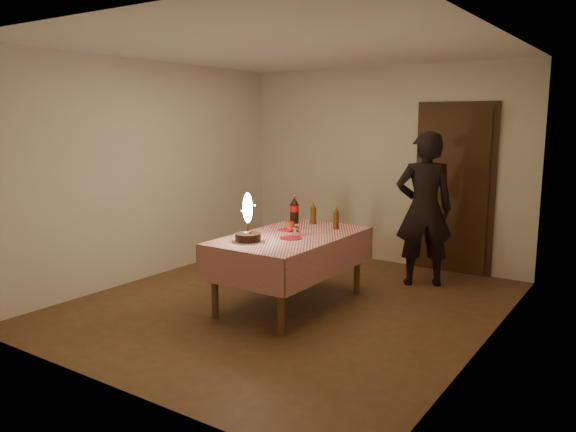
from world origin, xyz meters
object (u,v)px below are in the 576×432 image
(red_cup, at_px, (290,226))
(photographer, at_px, (424,209))
(birthday_cake, at_px, (248,228))
(clear_cup, at_px, (296,231))
(dining_table, at_px, (291,245))
(cola_bottle, at_px, (294,210))
(amber_bottle_right, at_px, (336,218))
(red_plate, at_px, (291,238))
(amber_bottle_left, at_px, (313,213))

(red_cup, distance_m, photographer, 1.64)
(birthday_cake, bearing_deg, clear_cup, 64.62)
(dining_table, relative_size, cola_bottle, 5.42)
(clear_cup, distance_m, cola_bottle, 0.71)
(amber_bottle_right, bearing_deg, red_plate, -100.67)
(red_cup, height_order, clear_cup, red_cup)
(clear_cup, xyz_separation_m, amber_bottle_right, (0.16, 0.54, 0.07))
(clear_cup, relative_size, photographer, 0.05)
(cola_bottle, height_order, photographer, photographer)
(clear_cup, bearing_deg, photographer, 61.82)
(birthday_cake, bearing_deg, amber_bottle_left, 88.56)
(dining_table, xyz_separation_m, cola_bottle, (-0.34, 0.58, 0.25))
(clear_cup, height_order, cola_bottle, cola_bottle)
(birthday_cake, bearing_deg, amber_bottle_right, 69.21)
(amber_bottle_left, bearing_deg, clear_cup, -72.75)
(dining_table, distance_m, clear_cup, 0.16)
(amber_bottle_left, xyz_separation_m, amber_bottle_right, (0.36, -0.13, 0.00))
(birthday_cake, xyz_separation_m, red_plate, (0.26, 0.35, -0.13))
(red_plate, height_order, amber_bottle_right, amber_bottle_right)
(red_cup, distance_m, cola_bottle, 0.48)
(red_cup, bearing_deg, birthday_cake, -94.56)
(dining_table, distance_m, amber_bottle_right, 0.63)
(red_cup, bearing_deg, clear_cup, -41.51)
(amber_bottle_right, xyz_separation_m, photographer, (0.63, 0.94, 0.03))
(red_plate, bearing_deg, dining_table, 124.33)
(red_plate, xyz_separation_m, clear_cup, (-0.03, 0.14, 0.04))
(red_cup, distance_m, amber_bottle_right, 0.51)
(birthday_cake, relative_size, clear_cup, 5.29)
(birthday_cake, relative_size, photographer, 0.27)
(birthday_cake, distance_m, cola_bottle, 1.08)
(red_plate, bearing_deg, red_cup, 124.63)
(birthday_cake, xyz_separation_m, clear_cup, (0.24, 0.50, -0.09))
(dining_table, height_order, cola_bottle, cola_bottle)
(dining_table, relative_size, birthday_cake, 3.61)
(birthday_cake, relative_size, amber_bottle_right, 1.87)
(amber_bottle_left, height_order, photographer, photographer)
(amber_bottle_right, bearing_deg, photographer, 55.97)
(birthday_cake, height_order, amber_bottle_right, birthday_cake)
(dining_table, bearing_deg, photographer, 59.91)
(cola_bottle, distance_m, amber_bottle_right, 0.56)
(dining_table, distance_m, red_cup, 0.25)
(red_plate, xyz_separation_m, cola_bottle, (-0.43, 0.72, 0.15))
(birthday_cake, xyz_separation_m, amber_bottle_left, (0.03, 1.16, -0.01))
(cola_bottle, bearing_deg, red_cup, -61.89)
(dining_table, relative_size, red_cup, 17.20)
(red_cup, height_order, amber_bottle_left, amber_bottle_left)
(red_cup, distance_m, amber_bottle_left, 0.51)
(clear_cup, xyz_separation_m, photographer, (0.79, 1.48, 0.10))
(amber_bottle_right, bearing_deg, clear_cup, -106.28)
(dining_table, xyz_separation_m, amber_bottle_left, (-0.14, 0.67, 0.22))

